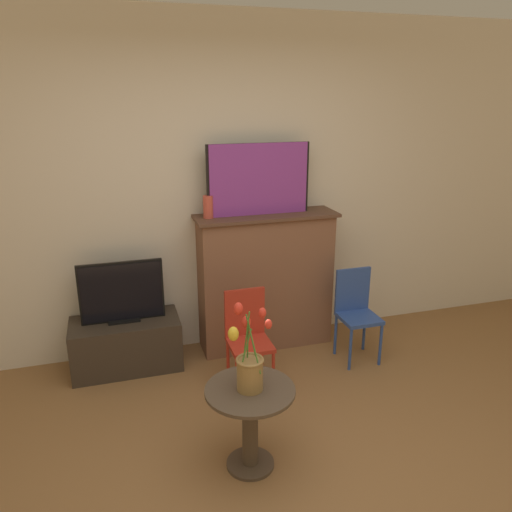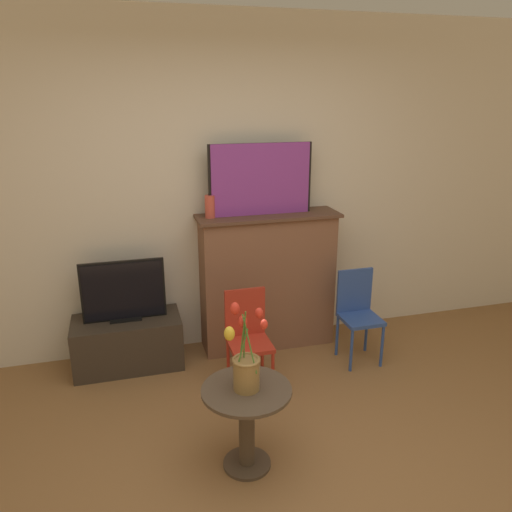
{
  "view_description": "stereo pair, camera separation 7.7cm",
  "coord_description": "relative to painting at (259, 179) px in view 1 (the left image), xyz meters",
  "views": [
    {
      "loc": [
        -0.83,
        -1.8,
        2.1
      ],
      "look_at": [
        0.11,
        1.31,
        1.03
      ],
      "focal_mm": 35.0,
      "sensor_mm": 36.0,
      "label": 1
    },
    {
      "loc": [
        -0.76,
        -1.83,
        2.1
      ],
      "look_at": [
        0.11,
        1.31,
        1.03
      ],
      "focal_mm": 35.0,
      "sensor_mm": 36.0,
      "label": 2
    }
  ],
  "objects": [
    {
      "name": "wall_back",
      "position": [
        -0.33,
        0.19,
        -0.09
      ],
      "size": [
        8.0,
        0.06,
        2.7
      ],
      "color": "beige",
      "rests_on": "ground"
    },
    {
      "name": "side_table",
      "position": [
        -0.49,
        -1.43,
        -1.1
      ],
      "size": [
        0.51,
        0.51,
        0.52
      ],
      "color": "#4C3D2D",
      "rests_on": "ground"
    },
    {
      "name": "painting",
      "position": [
        0.0,
        0.0,
        0.0
      ],
      "size": [
        0.84,
        0.03,
        0.56
      ],
      "color": "black",
      "rests_on": "fireplace_mantel"
    },
    {
      "name": "fireplace_mantel",
      "position": [
        0.06,
        -0.01,
        -0.85
      ],
      "size": [
        1.17,
        0.36,
        1.16
      ],
      "color": "brown",
      "rests_on": "ground"
    },
    {
      "name": "tv_monitor",
      "position": [
        -1.12,
        -0.07,
        -0.81
      ],
      "size": [
        0.63,
        0.12,
        0.48
      ],
      "color": "black",
      "rests_on": "tv_stand"
    },
    {
      "name": "tv_stand",
      "position": [
        -1.12,
        -0.07,
        -1.24
      ],
      "size": [
        0.84,
        0.42,
        0.4
      ],
      "color": "#382D23",
      "rests_on": "ground"
    },
    {
      "name": "mantel_candle",
      "position": [
        -0.41,
        -0.01,
        -0.19
      ],
      "size": [
        0.08,
        0.08,
        0.18
      ],
      "color": "#CC4C3D",
      "rests_on": "fireplace_mantel"
    },
    {
      "name": "chair_red",
      "position": [
        -0.27,
        -0.61,
        -1.01
      ],
      "size": [
        0.3,
        0.3,
        0.75
      ],
      "color": "#B22D1E",
      "rests_on": "ground"
    },
    {
      "name": "chair_blue",
      "position": [
        0.69,
        -0.44,
        -1.01
      ],
      "size": [
        0.3,
        0.3,
        0.75
      ],
      "color": "#2D4C99",
      "rests_on": "ground"
    },
    {
      "name": "vase_tulips",
      "position": [
        -0.49,
        -1.42,
        -0.77
      ],
      "size": [
        0.24,
        0.22,
        0.51
      ],
      "color": "olive",
      "rests_on": "side_table"
    }
  ]
}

